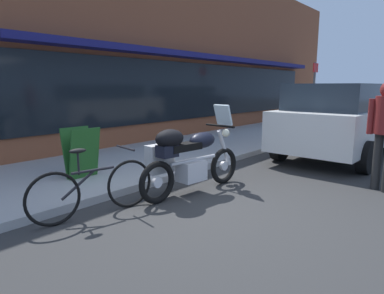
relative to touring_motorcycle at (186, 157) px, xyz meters
The scene contains 8 objects.
ground_plane 0.96m from the touring_motorcycle, 113.83° to the right, with size 80.00×80.00×0.00m, color #2D2D2D.
storefront_building 7.35m from the touring_motorcycle, 34.88° to the left, with size 20.10×0.90×5.78m.
sidewalk_curb 9.01m from the touring_motorcycle, 14.63° to the left, with size 30.00×3.17×0.12m.
touring_motorcycle is the anchor object (origin of this frame).
parked_bicycle 1.55m from the touring_motorcycle, 168.15° to the left, with size 1.72×0.51×0.93m.
parked_minivan 4.92m from the touring_motorcycle, 11.78° to the right, with size 4.98×2.19×1.76m.
sandwich_board_sign 1.93m from the touring_motorcycle, 112.59° to the left, with size 0.55×0.40×0.87m.
parking_sign_pole 8.70m from the touring_motorcycle, ahead, with size 0.44×0.07×2.45m.
Camera 1 is at (-3.66, -2.75, 1.70)m, focal length 31.76 mm.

